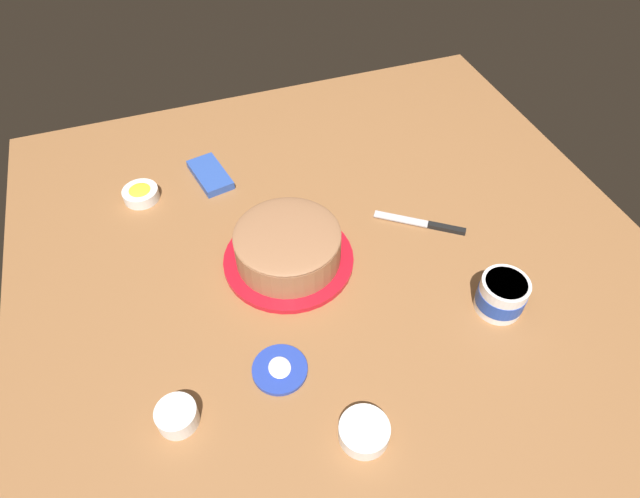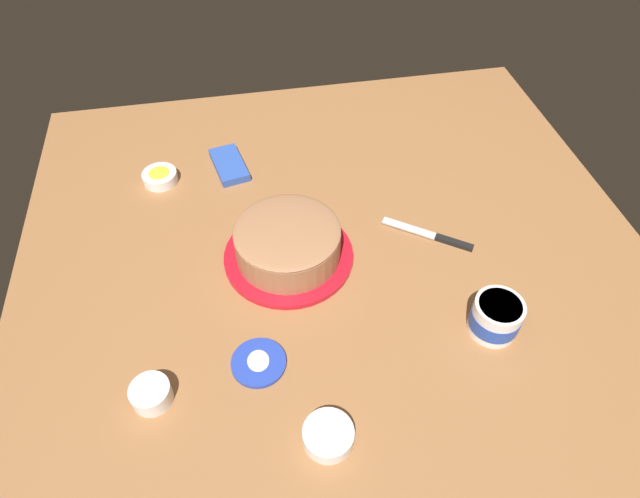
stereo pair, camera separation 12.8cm
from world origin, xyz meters
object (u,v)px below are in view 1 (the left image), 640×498
frosted_cake (288,248)px  frosting_tub_lid (280,369)px  spreading_knife (428,224)px  sprinkle_bowl_pink (177,416)px  candy_box_lower (210,175)px  sprinkle_bowl_green (364,431)px  sprinkle_bowl_yellow (141,193)px  frosting_tub (502,295)px

frosted_cake → frosting_tub_lid: 0.30m
spreading_knife → sprinkle_bowl_pink: size_ratio=2.54×
candy_box_lower → sprinkle_bowl_green: bearing=176.7°
sprinkle_bowl_green → sprinkle_bowl_yellow: 0.86m
frosting_tub → spreading_knife: bearing=6.6°
frosting_tub_lid → sprinkle_bowl_green: sprinkle_bowl_green is taller
sprinkle_bowl_green → frosted_cake: bearing=0.7°
sprinkle_bowl_yellow → sprinkle_bowl_pink: size_ratio=1.18×
sprinkle_bowl_pink → frosting_tub_lid: bearing=-79.7°
sprinkle_bowl_green → candy_box_lower: 0.84m
sprinkle_bowl_pink → spreading_knife: bearing=-65.7°
frosted_cake → sprinkle_bowl_green: size_ratio=3.25×
frosted_cake → frosting_tub_lid: frosted_cake is taller
frosted_cake → candy_box_lower: bearing=17.6°
spreading_knife → sprinkle_bowl_pink: 0.76m
sprinkle_bowl_pink → candy_box_lower: (0.68, -0.20, -0.01)m
spreading_knife → sprinkle_bowl_green: (-0.46, 0.37, 0.01)m
frosting_tub → sprinkle_bowl_pink: size_ratio=1.34×
sprinkle_bowl_yellow → sprinkle_bowl_pink: bearing=179.1°
frosted_cake → sprinkle_bowl_yellow: 0.46m
frosted_cake → sprinkle_bowl_yellow: size_ratio=3.33×
sprinkle_bowl_yellow → candy_box_lower: sprinkle_bowl_yellow is taller
sprinkle_bowl_yellow → spreading_knife: bearing=-117.2°
frosting_tub → frosting_tub_lid: frosting_tub is taller
frosting_tub_lid → sprinkle_bowl_yellow: sprinkle_bowl_yellow is taller
frosting_tub → sprinkle_bowl_pink: 0.72m
frosted_cake → frosting_tub_lid: bearing=159.4°
sprinkle_bowl_green → sprinkle_bowl_yellow: same height
frosting_tub → frosting_tub_lid: 0.51m
frosted_cake → frosting_tub_lid: size_ratio=2.73×
frosting_tub_lid → sprinkle_bowl_green: (-0.18, -0.11, 0.01)m
sprinkle_bowl_yellow → frosting_tub: bearing=-131.4°
sprinkle_bowl_yellow → candy_box_lower: bearing=-83.4°
frosted_cake → sprinkle_bowl_pink: frosted_cake is taller
spreading_knife → sprinkle_bowl_green: bearing=141.3°
sprinkle_bowl_green → frosting_tub: bearing=-66.1°
frosted_cake → spreading_knife: bearing=-90.7°
frosted_cake → spreading_knife: frosted_cake is taller
sprinkle_bowl_yellow → frosted_cake: bearing=-138.2°
frosting_tub → sprinkle_bowl_yellow: size_ratio=1.14×
frosting_tub_lid → sprinkle_bowl_yellow: bearing=18.1°
spreading_knife → sprinkle_bowl_yellow: bearing=62.8°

